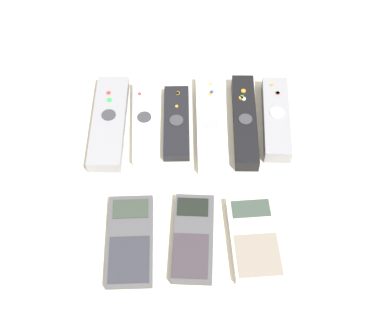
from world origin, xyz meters
name	(u,v)px	position (x,y,z in m)	size (l,w,h in m)	color
ground_plane	(192,187)	(0.00, 0.00, 0.00)	(3.00, 3.00, 0.00)	beige
remote_0	(109,122)	(-0.15, 0.14, 0.01)	(0.06, 0.21, 0.02)	gray
remote_1	(145,122)	(-0.08, 0.14, 0.01)	(0.05, 0.18, 0.02)	white
remote_2	(177,122)	(-0.03, 0.13, 0.01)	(0.05, 0.16, 0.02)	black
remote_3	(211,123)	(0.04, 0.13, 0.01)	(0.05, 0.21, 0.02)	white
remote_4	(245,121)	(0.10, 0.13, 0.01)	(0.04, 0.20, 0.03)	black
remote_5	(276,119)	(0.15, 0.14, 0.01)	(0.06, 0.18, 0.03)	gray
calculator_0	(130,240)	(-0.10, -0.10, 0.01)	(0.07, 0.16, 0.02)	#4C4C51
calculator_1	(191,238)	(0.00, -0.10, 0.01)	(0.07, 0.15, 0.02)	#4C4C51
calculator_2	(255,238)	(0.10, -0.10, 0.01)	(0.08, 0.15, 0.02)	beige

